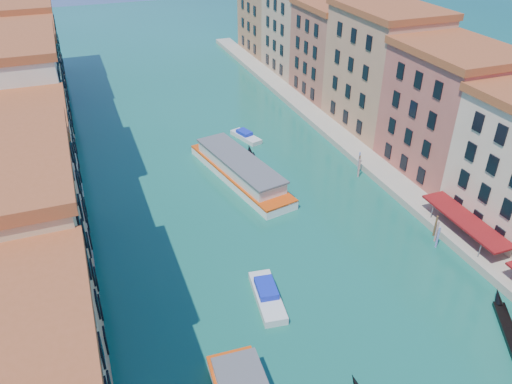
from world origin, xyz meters
TOP-DOWN VIEW (x-y plane):
  - left_bank_palazzos at (-26.00, 64.68)m, footprint 12.80×128.40m
  - right_bank_palazzos at (30.00, 65.00)m, footprint 12.80×128.40m
  - quay at (22.00, 65.00)m, footprint 4.00×140.00m
  - mooring_poles_right at (19.10, 28.80)m, footprint 1.44×54.24m
  - vaporetto_far at (1.91, 62.61)m, footprint 9.27×22.77m
  - gondola_far at (4.88, 64.32)m, footprint 3.76×13.49m
  - motorboat_mid at (-3.65, 37.88)m, footprint 3.35×7.81m
  - motorboat_far at (7.27, 75.17)m, footprint 3.83×6.69m

SIDE VIEW (x-z plane):
  - gondola_far at x=4.88m, z-range -0.57..1.36m
  - quay at x=22.00m, z-range 0.00..1.00m
  - motorboat_far at x=7.27m, z-range -0.15..1.18m
  - motorboat_mid at x=-3.65m, z-range -0.17..1.39m
  - mooring_poles_right at x=19.10m, z-range -0.30..2.90m
  - vaporetto_far at x=1.91m, z-range -0.16..3.14m
  - left_bank_palazzos at x=-26.00m, z-range -0.79..20.21m
  - right_bank_palazzos at x=30.00m, z-range -0.75..20.25m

